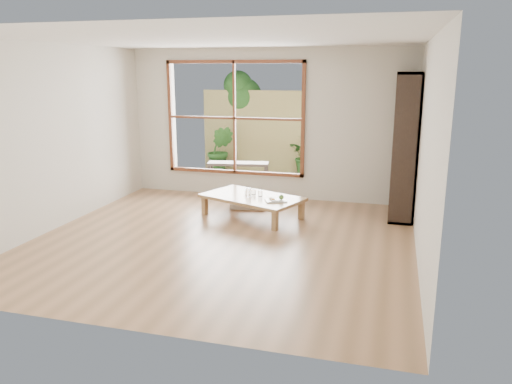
{
  "coord_description": "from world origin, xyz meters",
  "views": [
    {
      "loc": [
        2.13,
        -6.04,
        2.24
      ],
      "look_at": [
        0.3,
        0.57,
        0.55
      ],
      "focal_mm": 35.0,
      "sensor_mm": 36.0,
      "label": 1
    }
  ],
  "objects_px": {
    "low_table": "(252,199)",
    "food_tray": "(277,200)",
    "bookshelf": "(404,146)",
    "garden_bench": "(238,165)"
  },
  "relations": [
    {
      "from": "low_table",
      "to": "food_tray",
      "type": "bearing_deg",
      "value": -2.05
    },
    {
      "from": "low_table",
      "to": "food_tray",
      "type": "xyz_separation_m",
      "value": [
        0.44,
        -0.19,
        0.06
      ]
    },
    {
      "from": "bookshelf",
      "to": "food_tray",
      "type": "distance_m",
      "value": 2.12
    },
    {
      "from": "low_table",
      "to": "food_tray",
      "type": "height_order",
      "value": "food_tray"
    },
    {
      "from": "bookshelf",
      "to": "garden_bench",
      "type": "distance_m",
      "value": 3.64
    },
    {
      "from": "low_table",
      "to": "bookshelf",
      "type": "bearing_deg",
      "value": 38.37
    },
    {
      "from": "low_table",
      "to": "food_tray",
      "type": "relative_size",
      "value": 4.72
    },
    {
      "from": "bookshelf",
      "to": "low_table",
      "type": "bearing_deg",
      "value": -163.54
    },
    {
      "from": "bookshelf",
      "to": "garden_bench",
      "type": "relative_size",
      "value": 1.74
    },
    {
      "from": "low_table",
      "to": "bookshelf",
      "type": "xyz_separation_m",
      "value": [
        2.22,
        0.66,
        0.81
      ]
    }
  ]
}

